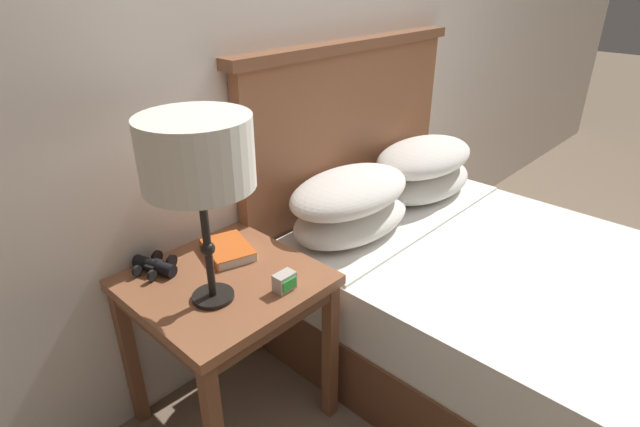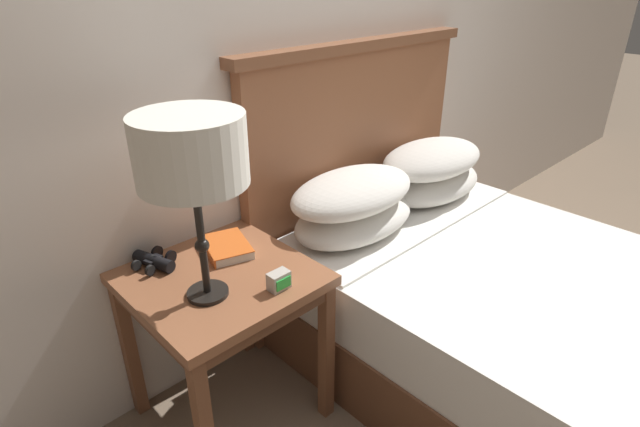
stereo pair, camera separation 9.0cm
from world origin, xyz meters
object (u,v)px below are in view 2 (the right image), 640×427
Objects in this scene: table_lamp at (191,153)px; book_on_nightstand at (226,247)px; bed at (495,302)px; alarm_clock at (279,281)px; binoculars_pair at (154,261)px; nightstand at (222,295)px.

book_on_nightstand is (0.19, 0.18, -0.45)m from table_lamp.
bed reaches higher than alarm_clock.
bed is 1.34m from binoculars_pair.
table_lamp is at bearing 155.24° from bed.
bed is at bearing -22.12° from alarm_clock.
table_lamp reaches higher than binoculars_pair.
binoculars_pair reaches higher than book_on_nightstand.
bed reaches higher than nightstand.
bed is 11.23× the size of binoculars_pair.
table_lamp is at bearing -136.82° from book_on_nightstand.
book_on_nightstand is 3.35× the size of alarm_clock.
bed reaches higher than table_lamp.
binoculars_pair is 0.46m from alarm_clock.
bed is at bearing -24.76° from table_lamp.
alarm_clock is (0.09, -0.20, 0.11)m from nightstand.
alarm_clock is at bearing -35.54° from table_lamp.
book_on_nightstand is 1.42× the size of binoculars_pair.
binoculars_pair is at bearing 99.15° from table_lamp.
binoculars_pair is at bearing 145.30° from bed.
alarm_clock reaches higher than binoculars_pair.
bed is 3.21× the size of table_lamp.
bed reaches higher than book_on_nightstand.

